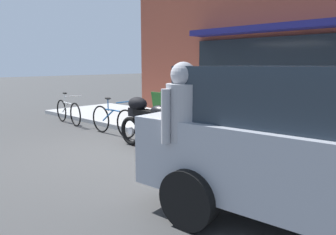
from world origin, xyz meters
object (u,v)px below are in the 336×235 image
at_px(pedestrian_walking, 183,121).
at_px(second_bicycle_by_cafe, 68,111).
at_px(parked_bicycle, 113,120).
at_px(touring_motorcycle, 151,121).
at_px(sandwich_board_sign, 163,107).

bearing_deg(pedestrian_walking, second_bicycle_by_cafe, 161.62).
height_order(parked_bicycle, pedestrian_walking, pedestrian_walking).
distance_m(touring_motorcycle, pedestrian_walking, 2.97).
bearing_deg(parked_bicycle, second_bicycle_by_cafe, 179.23).
xyz_separation_m(parked_bicycle, sandwich_board_sign, (0.17, 1.60, 0.18)).
bearing_deg(second_bicycle_by_cafe, parked_bicycle, -0.77).
height_order(sandwich_board_sign, second_bicycle_by_cafe, sandwich_board_sign).
relative_size(pedestrian_walking, second_bicycle_by_cafe, 1.06).
bearing_deg(pedestrian_walking, touring_motorcycle, 143.56).
xyz_separation_m(sandwich_board_sign, second_bicycle_by_cafe, (-2.38, -1.57, -0.19)).
xyz_separation_m(pedestrian_walking, sandwich_board_sign, (-3.87, 3.65, -0.57)).
distance_m(touring_motorcycle, parked_bicycle, 1.73).
bearing_deg(second_bicycle_by_cafe, pedestrian_walking, -18.38).
height_order(touring_motorcycle, pedestrian_walking, pedestrian_walking).
bearing_deg(second_bicycle_by_cafe, sandwich_board_sign, 33.45).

